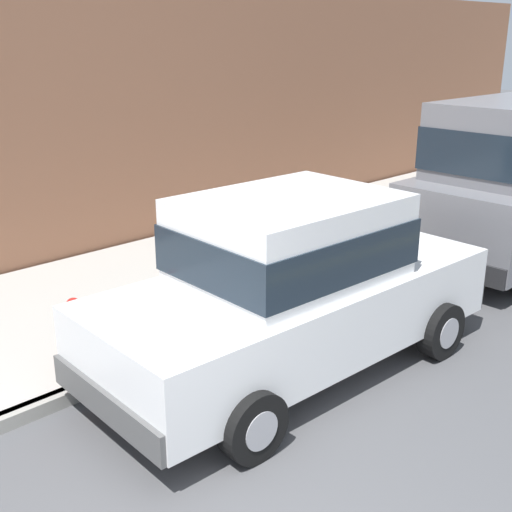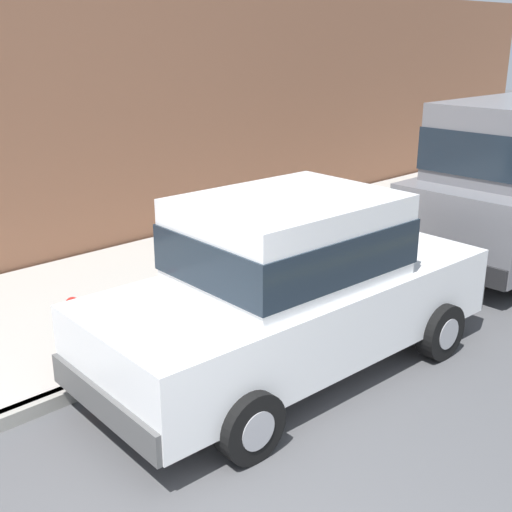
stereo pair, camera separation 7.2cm
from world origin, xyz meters
The scene contains 5 objects.
curb centered at (-3.20, 0.00, 0.07)m, with size 0.16×64.00×0.14m, color gray.
car_white_sedan centered at (-2.15, 2.59, 0.98)m, with size 2.15×4.66×1.92m.
dog_brown centered at (-5.07, 4.03, 0.43)m, with size 0.63×0.51×0.49m.
fire_hydrant centered at (-3.65, 0.89, 0.48)m, with size 0.34×0.24×0.72m.
building_facade centered at (-7.10, 6.38, 2.12)m, with size 0.50×20.00×4.23m, color #8C5B42.
Camera 1 is at (2.11, -2.05, 3.43)m, focal length 45.68 mm.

